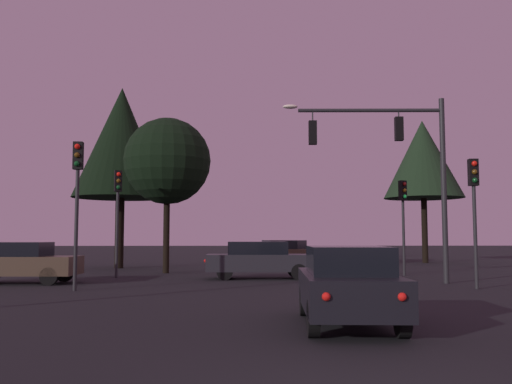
% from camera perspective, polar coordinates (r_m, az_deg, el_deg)
% --- Properties ---
extents(ground_plane, '(168.00, 168.00, 0.00)m').
position_cam_1_polar(ground_plane, '(30.11, 0.57, -7.95)').
color(ground_plane, black).
rests_on(ground_plane, ground).
extents(traffic_signal_mast_arm, '(6.10, 0.54, 6.94)m').
position_cam_1_polar(traffic_signal_mast_arm, '(21.43, 14.44, 3.80)').
color(traffic_signal_mast_arm, '#232326').
rests_on(traffic_signal_mast_arm, ground).
extents(traffic_light_corner_left, '(0.31, 0.35, 4.79)m').
position_cam_1_polar(traffic_light_corner_left, '(18.70, -17.99, 0.66)').
color(traffic_light_corner_left, '#232326').
rests_on(traffic_light_corner_left, ground).
extents(traffic_light_corner_right, '(0.36, 0.39, 4.54)m').
position_cam_1_polar(traffic_light_corner_right, '(24.15, -14.10, -0.98)').
color(traffic_light_corner_right, '#232326').
rests_on(traffic_light_corner_right, ground).
extents(traffic_light_median, '(0.37, 0.39, 4.25)m').
position_cam_1_polar(traffic_light_median, '(25.60, 14.98, -1.60)').
color(traffic_light_median, '#232326').
rests_on(traffic_light_median, ground).
extents(traffic_light_far_side, '(0.32, 0.36, 4.31)m').
position_cam_1_polar(traffic_light_far_side, '(19.73, 21.62, -0.42)').
color(traffic_light_far_side, '#232326').
rests_on(traffic_light_far_side, ground).
extents(car_nearside_lane, '(1.98, 4.19, 1.52)m').
position_cam_1_polar(car_nearside_lane, '(10.93, 9.42, -9.38)').
color(car_nearside_lane, black).
rests_on(car_nearside_lane, ground).
extents(car_crossing_left, '(4.56, 1.80, 1.52)m').
position_cam_1_polar(car_crossing_left, '(22.88, 0.42, -6.97)').
color(car_crossing_left, '#232328').
rests_on(car_crossing_left, ground).
extents(car_crossing_right, '(4.33, 1.97, 1.52)m').
position_cam_1_polar(car_crossing_right, '(22.28, -23.32, -6.65)').
color(car_crossing_right, '#473828').
rests_on(car_crossing_right, ground).
extents(car_far_lane, '(4.68, 3.62, 1.52)m').
position_cam_1_polar(car_far_lane, '(34.03, 3.13, -6.23)').
color(car_far_lane, '#473828').
rests_on(car_far_lane, ground).
extents(tree_behind_sign, '(5.31, 5.31, 9.66)m').
position_cam_1_polar(tree_behind_sign, '(39.18, 16.87, 3.23)').
color(tree_behind_sign, black).
rests_on(tree_behind_sign, ground).
extents(tree_left_far, '(4.17, 4.17, 7.46)m').
position_cam_1_polar(tree_left_far, '(26.99, -9.15, 3.14)').
color(tree_left_far, black).
rests_on(tree_left_far, ground).
extents(tree_center_horizon, '(5.29, 5.29, 10.16)m').
position_cam_1_polar(tree_center_horizon, '(32.04, -13.76, 4.95)').
color(tree_center_horizon, black).
rests_on(tree_center_horizon, ground).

